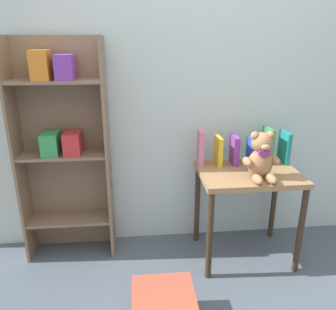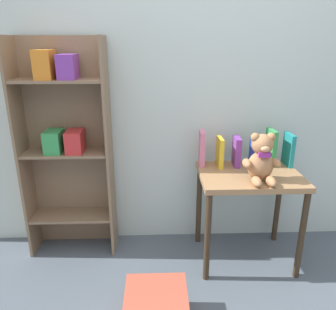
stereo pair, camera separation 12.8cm
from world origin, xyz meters
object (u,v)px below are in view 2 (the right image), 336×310
object	(u,v)px
teddy_bear	(262,160)
book_standing_teal	(288,150)
book_standing_yellow	(220,152)
book_standing_purple	(237,151)
book_standing_blue	(254,152)
storage_bin	(156,310)
bookshelf_side	(66,140)
book_standing_green	(271,147)
display_table	(249,187)
book_standing_pink	(202,148)

from	to	relation	value
teddy_bear	book_standing_teal	xyz separation A→B (m)	(0.27, 0.26, -0.03)
book_standing_yellow	book_standing_purple	size ratio (longest dim) A/B	1.01
teddy_bear	book_standing_purple	xyz separation A→B (m)	(-0.09, 0.27, -0.04)
book_standing_yellow	book_standing_teal	world-z (taller)	book_standing_teal
book_standing_blue	book_standing_teal	world-z (taller)	book_standing_teal
teddy_bear	storage_bin	bearing A→B (deg)	-144.53
teddy_bear	book_standing_blue	distance (m)	0.28
bookshelf_side	book_standing_green	xyz separation A→B (m)	(1.41, -0.04, -0.06)
teddy_bear	book_standing_yellow	distance (m)	0.33
teddy_bear	book_standing_blue	bearing A→B (deg)	83.14
display_table	book_standing_teal	bearing A→B (deg)	26.25
book_standing_pink	book_standing_teal	distance (m)	0.60
display_table	book_standing_purple	world-z (taller)	book_standing_purple
book_standing_purple	book_standing_pink	bearing A→B (deg)	-179.85
book_standing_blue	book_standing_teal	distance (m)	0.24
book_standing_teal	bookshelf_side	bearing A→B (deg)	176.33
display_table	book_standing_green	xyz separation A→B (m)	(0.18, 0.16, 0.23)
teddy_bear	book_standing_purple	bearing A→B (deg)	107.72
book_standing_yellow	book_standing_purple	xyz separation A→B (m)	(0.12, 0.02, -0.00)
bookshelf_side	book_standing_pink	xyz separation A→B (m)	(0.93, -0.04, -0.06)
book_standing_purple	teddy_bear	bearing A→B (deg)	-69.63
book_standing_purple	book_standing_green	size ratio (longest dim) A/B	0.81
book_standing_purple	book_standing_blue	size ratio (longest dim) A/B	1.09
bookshelf_side	book_standing_teal	xyz separation A→B (m)	(1.53, -0.06, -0.07)
book_standing_teal	storage_bin	world-z (taller)	book_standing_teal
display_table	book_standing_blue	xyz separation A→B (m)	(0.06, 0.16, 0.19)
book_standing_green	book_standing_teal	distance (m)	0.12
bookshelf_side	book_standing_teal	distance (m)	1.53
book_standing_blue	book_standing_teal	size ratio (longest dim) A/B	0.82
book_standing_yellow	storage_bin	xyz separation A→B (m)	(-0.44, -0.72, -0.65)
teddy_bear	bookshelf_side	bearing A→B (deg)	165.64
bookshelf_side	book_standing_green	size ratio (longest dim) A/B	6.02
book_standing_yellow	book_standing_green	xyz separation A→B (m)	(0.36, 0.03, 0.02)
book_standing_blue	book_standing_green	size ratio (longest dim) A/B	0.74
display_table	storage_bin	world-z (taller)	display_table
display_table	book_standing_green	bearing A→B (deg)	42.45
bookshelf_side	book_standing_pink	world-z (taller)	bookshelf_side
book_standing_teal	storage_bin	bearing A→B (deg)	-143.27
storage_bin	bookshelf_side	bearing A→B (deg)	127.58
book_standing_pink	book_standing_blue	world-z (taller)	book_standing_pink
teddy_bear	storage_bin	size ratio (longest dim) A/B	0.91
book_standing_purple	book_standing_blue	xyz separation A→B (m)	(0.12, 0.00, -0.01)
display_table	book_standing_pink	size ratio (longest dim) A/B	2.69
teddy_bear	display_table	bearing A→B (deg)	102.93
display_table	teddy_bear	size ratio (longest dim) A/B	2.17
bookshelf_side	book_standing_green	bearing A→B (deg)	-1.62
display_table	book_standing_yellow	bearing A→B (deg)	142.41
teddy_bear	book_standing_green	world-z (taller)	teddy_bear
bookshelf_side	display_table	world-z (taller)	bookshelf_side
book_standing_yellow	book_standing_purple	world-z (taller)	book_standing_yellow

